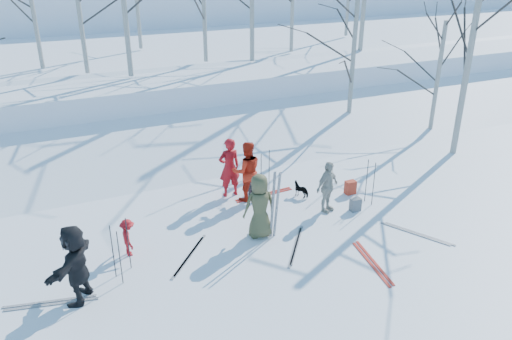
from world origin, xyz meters
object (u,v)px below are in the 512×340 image
skier_olive_center (260,206)px  skier_red_seated (128,237)px  backpack_red (350,187)px  backpack_dark (255,189)px  skier_redor_behind (247,171)px  backpack_grey (355,205)px  skier_red_north (229,167)px  dog (301,189)px  skier_cream_east (327,187)px  skier_grey_west (76,264)px

skier_olive_center → skier_red_seated: 3.33m
backpack_red → backpack_dark: 2.92m
skier_redor_behind → skier_red_seated: (-3.81, -1.51, -0.44)m
skier_olive_center → backpack_grey: size_ratio=4.57×
skier_redor_behind → skier_red_seated: skier_redor_behind is taller
skier_red_north → skier_red_seated: (-3.45, -1.99, -0.44)m
skier_red_north → dog: bearing=152.9°
skier_red_north → dog: skier_red_north is taller
skier_redor_behind → skier_red_seated: bearing=31.7°
skier_red_seated → skier_cream_east: bearing=-91.1°
skier_cream_east → backpack_grey: 1.01m
skier_cream_east → dog: bearing=78.8°
skier_red_seated → backpack_red: skier_red_seated is taller
skier_redor_behind → backpack_red: 3.25m
skier_cream_east → skier_grey_west: skier_grey_west is taller
skier_grey_west → skier_olive_center: bearing=132.3°
skier_red_seated → skier_olive_center: bearing=-99.5°
backpack_dark → skier_grey_west: bearing=-151.3°
skier_olive_center → skier_cream_east: (2.31, 0.44, -0.11)m
backpack_dark → skier_cream_east: bearing=-51.7°
skier_olive_center → backpack_dark: (0.89, 2.24, -0.67)m
skier_olive_center → skier_grey_west: bearing=12.9°
skier_redor_behind → skier_cream_east: size_ratio=1.21×
backpack_grey → skier_cream_east: bearing=156.2°
skier_olive_center → skier_red_seated: size_ratio=1.81×
dog → backpack_grey: dog is taller
skier_olive_center → dog: size_ratio=3.23×
skier_red_north → skier_redor_behind: bearing=126.9°
skier_red_seated → backpack_dark: bearing=-67.9°
dog → skier_redor_behind: bearing=-48.7°
backpack_grey → skier_olive_center: bearing=-178.1°
skier_red_north → skier_red_seated: skier_red_north is taller
skier_red_north → skier_olive_center: bearing=85.5°
skier_grey_west → backpack_dark: skier_grey_west is taller
dog → skier_cream_east: bearing=68.5°
skier_redor_behind → skier_grey_west: size_ratio=1.03×
skier_grey_west → backpack_red: bearing=135.6°
skier_redor_behind → backpack_grey: skier_redor_behind is taller
skier_olive_center → skier_cream_east: size_ratio=1.15×
skier_olive_center → skier_redor_behind: bearing=-101.3°
skier_red_seated → skier_redor_behind: bearing=-68.5°
skier_grey_west → backpack_grey: skier_grey_west is taller
skier_grey_west → backpack_dark: size_ratio=4.45×
skier_redor_behind → backpack_grey: bearing=152.5°
skier_olive_center → backpack_dark: 2.50m
skier_red_north → skier_cream_east: bearing=135.2°
backpack_red → backpack_grey: size_ratio=1.11×
backpack_red → dog: bearing=161.7°
skier_redor_behind → skier_cream_east: (1.76, -1.61, -0.16)m
backpack_dark → backpack_red: bearing=-23.6°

